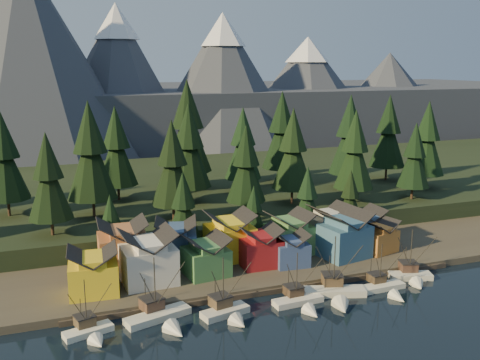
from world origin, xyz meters
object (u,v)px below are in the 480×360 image
object	(u,v)px
boat_3	(301,296)
boat_0	(90,325)
boat_1	(161,310)
boat_2	(228,305)
house_back_0	(123,244)
boat_6	(413,270)
boat_4	(336,286)
house_back_1	(176,241)
boat_5	(385,283)
house_front_0	(93,270)
house_front_1	(148,256)

from	to	relation	value
boat_3	boat_0	bearing A→B (deg)	173.95
boat_1	boat_2	world-z (taller)	boat_1
house_back_0	boat_6	bearing A→B (deg)	-20.11
boat_0	boat_4	size ratio (longest dim) A/B	0.80
boat_3	boat_6	size ratio (longest dim) A/B	0.93
boat_2	house_back_1	size ratio (longest dim) A/B	1.12
boat_5	house_back_0	xyz separation A→B (m)	(-46.69, 24.83, 5.26)
boat_3	house_front_0	size ratio (longest dim) A/B	1.15
house_front_1	house_back_1	bearing A→B (deg)	43.65
boat_4	house_back_1	distance (m)	35.04
boat_0	boat_6	size ratio (longest dim) A/B	0.90
boat_6	house_back_0	size ratio (longest dim) A/B	1.09
boat_0	boat_1	size ratio (longest dim) A/B	0.80
boat_2	house_front_0	xyz separation A→B (m)	(-21.32, 14.90, 3.75)
boat_2	boat_0	bearing A→B (deg)	163.68
boat_1	boat_2	size ratio (longest dim) A/B	1.11
boat_2	house_back_0	xyz separation A→B (m)	(-14.53, 24.62, 4.70)
boat_2	house_front_0	world-z (taller)	boat_2
house_back_0	boat_1	bearing A→B (deg)	-80.29
boat_2	house_back_1	world-z (taller)	house_back_1
boat_0	boat_3	world-z (taller)	boat_3
boat_2	boat_4	size ratio (longest dim) A/B	0.90
boat_1	house_back_1	world-z (taller)	boat_1
boat_1	house_back_0	xyz separation A→B (m)	(-3.20, 22.60, 4.87)
boat_2	boat_5	size ratio (longest dim) A/B	1.10
boat_4	house_front_1	distance (m)	36.54
boat_0	boat_5	bearing A→B (deg)	-17.43
house_front_1	house_back_0	size ratio (longest dim) A/B	1.00
boat_2	boat_4	distance (m)	21.75
boat_6	house_front_0	xyz separation A→B (m)	(-61.92, 12.28, 3.78)
boat_2	house_front_1	xyz separation A→B (m)	(-10.77, 16.55, 4.57)
boat_1	house_back_1	size ratio (longest dim) A/B	1.24
house_front_0	house_back_0	xyz separation A→B (m)	(6.79, 9.72, 0.96)
boat_1	house_back_0	size ratio (longest dim) A/B	1.22
boat_0	boat_4	world-z (taller)	boat_4
boat_2	house_front_1	bearing A→B (deg)	109.59
boat_2	boat_5	distance (m)	32.16
boat_3	house_back_0	world-z (taller)	house_back_0
boat_6	house_front_0	distance (m)	63.24
boat_6	house_back_1	bearing A→B (deg)	170.85
boat_0	boat_6	bearing A→B (deg)	-14.71
boat_4	house_back_0	distance (m)	43.81
boat_1	boat_5	distance (m)	43.55
boat_1	boat_6	bearing A→B (deg)	-16.02
house_front_0	boat_0	bearing A→B (deg)	-94.00
house_front_1	house_back_0	world-z (taller)	house_back_0
house_back_0	house_back_1	bearing A→B (deg)	1.55
boat_4	boat_5	world-z (taller)	boat_4
boat_3	house_back_0	distance (m)	38.20
boat_2	boat_3	distance (m)	13.99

